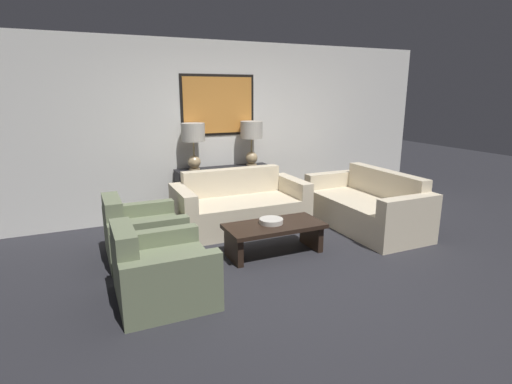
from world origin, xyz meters
TOP-DOWN VIEW (x-y plane):
  - ground_plane at (0.00, 0.00)m, footprint 20.00×20.00m
  - back_wall at (0.00, 2.43)m, footprint 7.57×0.12m
  - console_table at (0.00, 2.17)m, footprint 1.49×0.37m
  - table_lamp_left at (-0.47, 2.17)m, footprint 0.35×0.35m
  - table_lamp_right at (0.47, 2.17)m, footprint 0.35×0.35m
  - couch_by_back_wall at (0.00, 1.53)m, footprint 1.84×0.90m
  - couch_by_side at (1.66, 0.78)m, footprint 0.90×1.84m
  - coffee_table at (0.01, 0.46)m, footprint 1.18×0.56m
  - decorative_bowl at (-0.01, 0.50)m, footprint 0.29×0.29m
  - armchair_near_back_wall at (-1.45, 1.01)m, footprint 0.85×0.89m
  - armchair_near_camera at (-1.45, -0.09)m, footprint 0.85×0.89m

SIDE VIEW (x-z plane):
  - ground_plane at x=0.00m, z-range 0.00..0.00m
  - armchair_near_back_wall at x=-1.45m, z-range -0.11..0.65m
  - armchair_near_camera at x=-1.45m, z-range -0.11..0.65m
  - coffee_table at x=0.01m, z-range 0.09..0.46m
  - couch_by_back_wall at x=0.00m, z-range -0.12..0.69m
  - couch_by_side at x=1.66m, z-range -0.12..0.69m
  - console_table at x=0.00m, z-range 0.00..0.77m
  - decorative_bowl at x=-0.01m, z-range 0.37..0.43m
  - table_lamp_left at x=-0.47m, z-range 0.89..1.58m
  - table_lamp_right at x=0.47m, z-range 0.89..1.58m
  - back_wall at x=0.00m, z-range 0.01..2.66m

